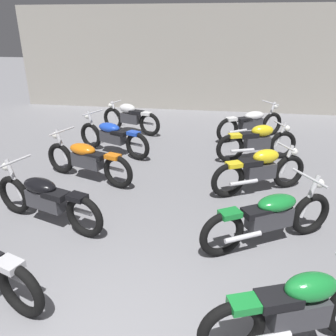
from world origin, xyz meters
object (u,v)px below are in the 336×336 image
at_px(motorcycle_left_row_1, 46,198).
at_px(motorcycle_right_row_2, 260,170).
at_px(motorcycle_left_row_3, 112,136).
at_px(motorcycle_right_row_3, 258,141).
at_px(motorcycle_right_row_4, 251,123).
at_px(motorcycle_left_row_2, 87,159).
at_px(motorcycle_right_row_0, 298,309).
at_px(motorcycle_left_row_4, 130,117).
at_px(motorcycle_right_row_1, 270,217).

xyz_separation_m(motorcycle_left_row_1, motorcycle_right_row_2, (3.40, 1.68, 0.01)).
height_order(motorcycle_left_row_3, motorcycle_right_row_3, motorcycle_left_row_3).
bearing_deg(motorcycle_right_row_4, motorcycle_left_row_1, -124.36).
bearing_deg(motorcycle_left_row_2, motorcycle_right_row_0, -44.47).
distance_m(motorcycle_left_row_2, motorcycle_right_row_4, 4.78).
bearing_deg(motorcycle_left_row_3, motorcycle_right_row_4, 27.44).
height_order(motorcycle_left_row_2, motorcycle_right_row_2, motorcycle_left_row_2).
xyz_separation_m(motorcycle_left_row_4, motorcycle_right_row_1, (3.40, -5.05, -0.01)).
height_order(motorcycle_left_row_2, motorcycle_right_row_1, same).
xyz_separation_m(motorcycle_left_row_1, motorcycle_right_row_0, (3.47, -1.71, 0.01)).
xyz_separation_m(motorcycle_left_row_3, motorcycle_right_row_1, (3.36, -3.25, 0.00)).
xyz_separation_m(motorcycle_left_row_1, motorcycle_right_row_3, (3.48, 3.37, 0.01)).
distance_m(motorcycle_left_row_1, motorcycle_left_row_3, 3.25).
height_order(motorcycle_left_row_4, motorcycle_right_row_3, same).
bearing_deg(motorcycle_left_row_1, motorcycle_left_row_3, 89.39).
bearing_deg(motorcycle_left_row_2, motorcycle_left_row_4, 90.15).
height_order(motorcycle_left_row_4, motorcycle_right_row_0, same).
xyz_separation_m(motorcycle_right_row_0, motorcycle_right_row_4, (-0.04, 6.73, -0.01)).
distance_m(motorcycle_left_row_1, motorcycle_right_row_1, 3.40).
bearing_deg(motorcycle_right_row_2, motorcycle_left_row_2, 179.98).
height_order(motorcycle_right_row_0, motorcycle_right_row_3, same).
bearing_deg(motorcycle_right_row_4, motorcycle_right_row_1, -90.38).
bearing_deg(motorcycle_right_row_3, motorcycle_right_row_1, -91.43).
xyz_separation_m(motorcycle_right_row_0, motorcycle_right_row_3, (0.01, 5.08, 0.00)).
relative_size(motorcycle_left_row_4, motorcycle_right_row_1, 0.98).
bearing_deg(motorcycle_right_row_2, motorcycle_left_row_3, 155.01).
bearing_deg(motorcycle_left_row_1, motorcycle_right_row_0, -26.27).
relative_size(motorcycle_left_row_3, motorcycle_left_row_4, 1.07).
distance_m(motorcycle_left_row_4, motorcycle_right_row_3, 3.87).
distance_m(motorcycle_left_row_4, motorcycle_right_row_1, 6.09).
bearing_deg(motorcycle_right_row_0, motorcycle_left_row_2, 135.53).
bearing_deg(motorcycle_right_row_3, motorcycle_right_row_4, 91.76).
relative_size(motorcycle_left_row_4, motorcycle_right_row_0, 1.01).
distance_m(motorcycle_left_row_1, motorcycle_right_row_0, 3.87).
xyz_separation_m(motorcycle_left_row_1, motorcycle_right_row_1, (3.40, 0.00, 0.00)).
relative_size(motorcycle_left_row_1, motorcycle_right_row_3, 1.11).
height_order(motorcycle_right_row_1, motorcycle_right_row_3, motorcycle_right_row_1).
distance_m(motorcycle_left_row_2, motorcycle_right_row_1, 3.79).
height_order(motorcycle_left_row_4, motorcycle_right_row_2, same).
bearing_deg(motorcycle_left_row_3, motorcycle_right_row_1, -44.04).
bearing_deg(motorcycle_left_row_3, motorcycle_right_row_3, 1.97).
bearing_deg(motorcycle_right_row_3, motorcycle_left_row_4, 154.29).
distance_m(motorcycle_left_row_3, motorcycle_left_row_4, 1.80).
bearing_deg(motorcycle_left_row_4, motorcycle_left_row_1, -89.97).
distance_m(motorcycle_left_row_2, motorcycle_right_row_0, 4.85).
bearing_deg(motorcycle_left_row_4, motorcycle_right_row_4, -0.55).
bearing_deg(motorcycle_right_row_2, motorcycle_right_row_3, 87.27).
xyz_separation_m(motorcycle_left_row_1, motorcycle_left_row_3, (0.03, 3.25, 0.00)).
relative_size(motorcycle_right_row_0, motorcycle_right_row_3, 1.00).
height_order(motorcycle_left_row_2, motorcycle_right_row_3, motorcycle_left_row_2).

